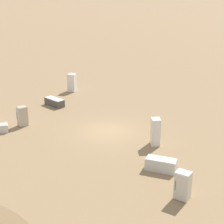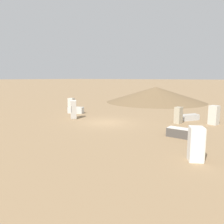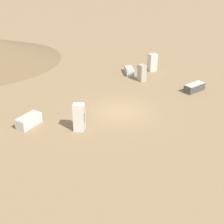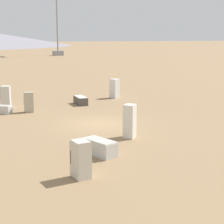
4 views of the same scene
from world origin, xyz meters
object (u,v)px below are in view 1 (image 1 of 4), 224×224
Objects in this scene: discarded_fridge_4 at (55,102)px; discarded_fridge_3 at (161,164)px; discarded_fridge_1 at (183,185)px; discarded_fridge_5 at (22,116)px; discarded_fridge_2 at (72,83)px; discarded_fridge_0 at (155,132)px.

discarded_fridge_3 is at bearing -102.37° from discarded_fridge_4.
discarded_fridge_1 reaches higher than discarded_fridge_5.
discarded_fridge_2 is 17.35m from discarded_fridge_3.
discarded_fridge_1 is 0.79× the size of discarded_fridge_4.
discarded_fridge_0 is 11.38m from discarded_fridge_4.
discarded_fridge_4 is at bearing -124.49° from discarded_fridge_3.
discarded_fridge_5 is at bearing 175.76° from discarded_fridge_2.
discarded_fridge_0 is 0.97× the size of discarded_fridge_4.
discarded_fridge_2 reaches higher than discarded_fridge_1.
discarded_fridge_5 reaches higher than discarded_fridge_4.
discarded_fridge_0 is 14.16m from discarded_fridge_2.
discarded_fridge_4 is (-11.33, 0.77, -0.62)m from discarded_fridge_0.
discarded_fridge_5 is (3.74, -8.65, -0.12)m from discarded_fridge_2.
discarded_fridge_1 is 20.38m from discarded_fridge_2.
discarded_fridge_0 is 3.61m from discarded_fridge_3.
discarded_fridge_1 is at bearing -144.54° from discarded_fridge_2.
discarded_fridge_0 is 1.07× the size of discarded_fridge_2.
discarded_fridge_3 is at bearing -143.10° from discarded_fridge_2.
discarded_fridge_2 is at bearing -135.70° from discarded_fridge_3.
discarded_fridge_2 is at bearing -35.09° from discarded_fridge_1.
discarded_fridge_0 is at bearing -137.25° from discarded_fridge_2.
discarded_fridge_0 is 6.59m from discarded_fridge_1.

